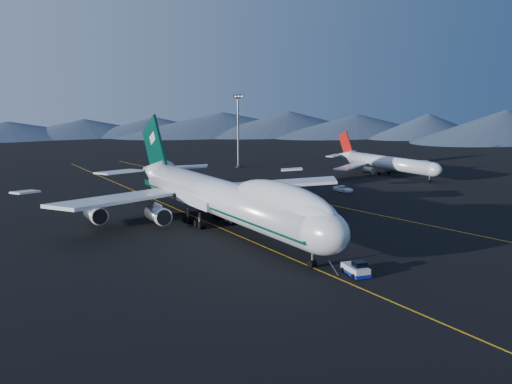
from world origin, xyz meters
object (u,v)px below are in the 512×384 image
boeing_747 (223,197)px  service_van (343,189)px  floodlight_mast (238,131)px  second_jet (385,163)px  pushback_tug (355,270)px

boeing_747 → service_van: 47.47m
boeing_747 → floodlight_mast: bearing=58.6°
second_jet → floodlight_mast: (-28.74, 37.54, 8.19)m
boeing_747 → second_jet: size_ratio=1.71×
pushback_tug → second_jet: (69.98, 67.02, 3.03)m
floodlight_mast → pushback_tug: bearing=-111.5°
boeing_747 → pushback_tug: bearing=-84.7°
service_van → floodlight_mast: bearing=85.9°
boeing_747 → second_jet: boeing_747 is taller
boeing_747 → second_jet: bearing=25.5°
boeing_747 → second_jet: 80.90m
boeing_747 → floodlight_mast: 85.05m
second_jet → floodlight_mast: floodlight_mast is taller
second_jet → pushback_tug: bearing=-114.3°
pushback_tug → second_jet: bearing=55.8°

